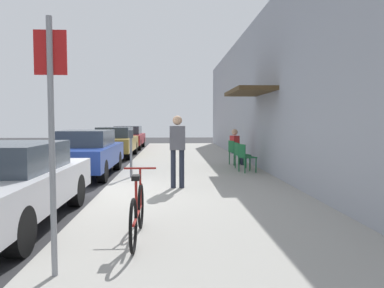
# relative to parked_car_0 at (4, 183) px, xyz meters

# --- Properties ---
(ground_plane) EXTENTS (60.00, 60.00, 0.00)m
(ground_plane) POSITION_rel_parked_car_0_xyz_m (1.10, 2.11, -0.70)
(ground_plane) COLOR #2D2D30
(sidewalk_slab) EXTENTS (4.50, 32.00, 0.12)m
(sidewalk_slab) POSITION_rel_parked_car_0_xyz_m (3.35, 4.11, -0.64)
(sidewalk_slab) COLOR #9E9B93
(sidewalk_slab) RESTS_ON ground_plane
(building_facade) EXTENTS (1.40, 32.00, 5.27)m
(building_facade) POSITION_rel_parked_car_0_xyz_m (5.74, 4.11, 1.94)
(building_facade) COLOR #999EA8
(building_facade) RESTS_ON ground_plane
(parked_car_0) EXTENTS (1.80, 4.40, 1.33)m
(parked_car_0) POSITION_rel_parked_car_0_xyz_m (0.00, 0.00, 0.00)
(parked_car_0) COLOR #B7B7BC
(parked_car_0) RESTS_ON ground_plane
(parked_car_1) EXTENTS (1.80, 4.40, 1.41)m
(parked_car_1) POSITION_rel_parked_car_0_xyz_m (0.00, 5.53, 0.03)
(parked_car_1) COLOR navy
(parked_car_1) RESTS_ON ground_plane
(parked_car_2) EXTENTS (1.80, 4.40, 1.41)m
(parked_car_2) POSITION_rel_parked_car_0_xyz_m (0.00, 11.56, 0.03)
(parked_car_2) COLOR #A58433
(parked_car_2) RESTS_ON ground_plane
(parked_car_3) EXTENTS (1.80, 4.40, 1.39)m
(parked_car_3) POSITION_rel_parked_car_0_xyz_m (0.00, 16.80, 0.02)
(parked_car_3) COLOR maroon
(parked_car_3) RESTS_ON ground_plane
(parking_meter) EXTENTS (0.12, 0.10, 1.32)m
(parking_meter) POSITION_rel_parked_car_0_xyz_m (1.55, 4.35, 0.19)
(parking_meter) COLOR slate
(parking_meter) RESTS_ON sidewalk_slab
(street_sign) EXTENTS (0.32, 0.06, 2.60)m
(street_sign) POSITION_rel_parked_car_0_xyz_m (1.50, -2.27, 0.94)
(street_sign) COLOR gray
(street_sign) RESTS_ON sidewalk_slab
(bicycle_0) EXTENTS (0.46, 1.71, 0.90)m
(bicycle_0) POSITION_rel_parked_car_0_xyz_m (2.24, -1.15, -0.22)
(bicycle_0) COLOR black
(bicycle_0) RESTS_ON sidewalk_slab
(cafe_chair_0) EXTENTS (0.55, 0.55, 0.87)m
(cafe_chair_0) POSITION_rel_parked_car_0_xyz_m (4.94, 5.14, -0.08)
(cafe_chair_0) COLOR #14592D
(cafe_chair_0) RESTS_ON sidewalk_slab
(cafe_chair_1) EXTENTS (0.50, 0.50, 0.87)m
(cafe_chair_1) POSITION_rel_parked_car_0_xyz_m (4.93, 5.93, -0.08)
(cafe_chair_1) COLOR #14592D
(cafe_chair_1) RESTS_ON sidewalk_slab
(cafe_chair_2) EXTENTS (0.55, 0.55, 0.87)m
(cafe_chair_2) POSITION_rel_parked_car_0_xyz_m (4.94, 7.08, -0.08)
(cafe_chair_2) COLOR #14592D
(cafe_chair_2) RESTS_ON sidewalk_slab
(seated_patron_2) EXTENTS (0.50, 0.46, 1.29)m
(seated_patron_2) POSITION_rel_parked_car_0_xyz_m (4.99, 7.10, 0.12)
(seated_patron_2) COLOR #232838
(seated_patron_2) RESTS_ON sidewalk_slab
(pedestrian_standing) EXTENTS (0.36, 0.22, 1.70)m
(pedestrian_standing) POSITION_rel_parked_car_0_xyz_m (2.82, 2.60, 0.42)
(pedestrian_standing) COLOR #232838
(pedestrian_standing) RESTS_ON sidewalk_slab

